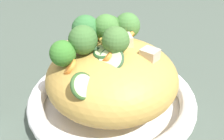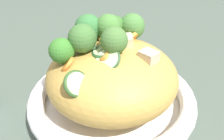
{
  "view_description": "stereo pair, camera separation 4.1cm",
  "coord_description": "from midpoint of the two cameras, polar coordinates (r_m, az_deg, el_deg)",
  "views": [
    {
      "loc": [
        -0.31,
        -0.15,
        0.31
      ],
      "look_at": [
        0.0,
        0.0,
        0.09
      ],
      "focal_mm": 35.52,
      "sensor_mm": 36.0,
      "label": 1
    },
    {
      "loc": [
        -0.29,
        -0.19,
        0.31
      ],
      "look_at": [
        0.0,
        0.0,
        0.09
      ],
      "focal_mm": 35.52,
      "sensor_mm": 36.0,
      "label": 2
    }
  ],
  "objects": [
    {
      "name": "ground_plane",
      "position": [
        0.47,
        -2.55,
        -10.05
      ],
      "size": [
        3.0,
        3.0,
        0.0
      ],
      "primitive_type": "plane",
      "color": "#475448"
    },
    {
      "name": "serving_bowl",
      "position": [
        0.45,
        -2.63,
        -7.54
      ],
      "size": [
        0.32,
        0.32,
        0.05
      ],
      "color": "white",
      "rests_on": "ground_plane"
    },
    {
      "name": "noodle_heap",
      "position": [
        0.42,
        -2.82,
        -1.51
      ],
      "size": [
        0.24,
        0.24,
        0.14
      ],
      "color": "#BF9445",
      "rests_on": "serving_bowl"
    },
    {
      "name": "broccoli_florets",
      "position": [
        0.4,
        -5.81,
        9.27
      ],
      "size": [
        0.21,
        0.14,
        0.07
      ],
      "color": "#98B869",
      "rests_on": "serving_bowl"
    },
    {
      "name": "carrot_coins",
      "position": [
        0.41,
        -3.46,
        6.7
      ],
      "size": [
        0.19,
        0.08,
        0.04
      ],
      "color": "orange",
      "rests_on": "serving_bowl"
    },
    {
      "name": "zucchini_slices",
      "position": [
        0.36,
        -7.06,
        2.58
      ],
      "size": [
        0.13,
        0.1,
        0.06
      ],
      "color": "beige",
      "rests_on": "serving_bowl"
    },
    {
      "name": "chicken_chunks",
      "position": [
        0.38,
        2.55,
        5.98
      ],
      "size": [
        0.05,
        0.09,
        0.03
      ],
      "color": "beige",
      "rests_on": "serving_bowl"
    },
    {
      "name": "chopsticks_pair",
      "position": [
        0.76,
        -6.89,
        7.55
      ],
      "size": [
        0.12,
        0.2,
        0.01
      ],
      "color": "tan",
      "rests_on": "ground_plane"
    }
  ]
}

